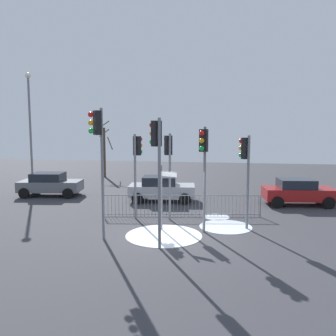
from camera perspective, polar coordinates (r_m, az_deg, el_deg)
name	(u,v)px	position (r m, az deg, el deg)	size (l,w,h in m)	color
ground_plane	(171,237)	(14.33, 0.57, -11.00)	(60.00, 60.00, 0.00)	#38383D
traffic_light_foreground_right	(137,157)	(16.70, -5.03, 1.82)	(0.39, 0.53, 4.01)	slate
traffic_light_foreground_left	(246,160)	(15.29, 12.41, 1.19)	(0.47, 0.46, 4.00)	slate
traffic_light_mid_left	(168,157)	(16.42, 0.07, 1.84)	(0.44, 0.49, 4.05)	slate
traffic_light_rear_left	(204,156)	(14.28, 5.77, 1.99)	(0.36, 0.56, 4.35)	slate
traffic_light_mid_right	(157,153)	(12.47, -1.81, 2.36)	(0.48, 0.46, 4.66)	slate
traffic_light_rear_right	(98,145)	(13.52, -11.16, 3.73)	(0.47, 0.46, 5.05)	slate
direction_sign_post	(163,194)	(14.86, -0.87, -4.15)	(0.74, 0.33, 2.76)	slate
pedestrian_guard_railing	(181,205)	(17.24, 2.12, -6.05)	(7.64, 1.21, 1.07)	slate
car_silver_far	(161,188)	(20.75, -1.08, -3.28)	(3.97, 2.29, 1.47)	#B2B5BA
car_red_mid	(298,191)	(21.00, 20.21, -3.57)	(3.97, 2.30, 1.47)	maroon
car_grey_trailing	(50,184)	(23.53, -18.50, -2.44)	(4.00, 2.37, 1.47)	slate
street_lamp	(30,121)	(24.98, -21.37, 7.00)	(0.36, 0.36, 7.82)	slate
bare_tree_left	(104,150)	(31.22, -10.24, 2.90)	(1.66, 1.65, 4.90)	#473828
snow_patch_kerb	(164,235)	(14.46, -0.68, -10.80)	(3.08, 3.08, 0.01)	white
snow_patch_island	(216,217)	(17.42, 7.81, -7.82)	(1.26, 1.26, 0.01)	silver
snow_patch_verge	(226,227)	(15.85, 9.27, -9.32)	(2.29, 2.29, 0.01)	silver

